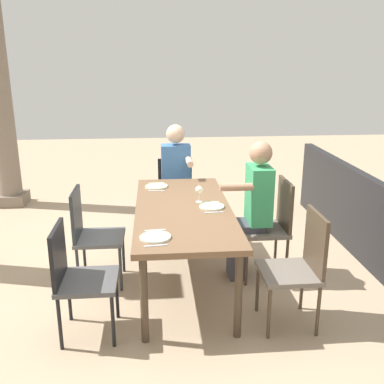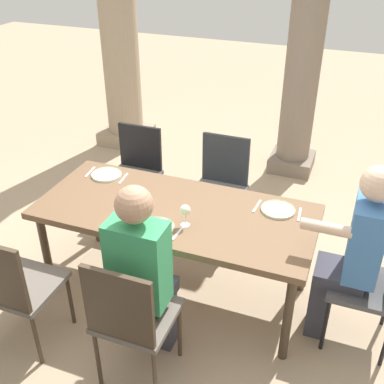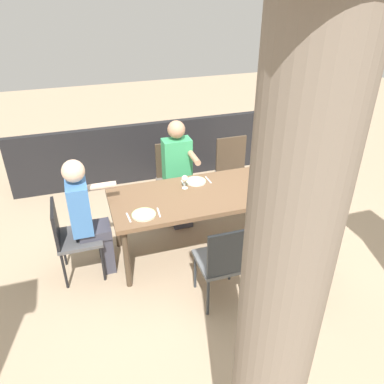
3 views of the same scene
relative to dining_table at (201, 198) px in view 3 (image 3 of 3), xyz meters
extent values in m
plane|color=tan|center=(0.00, 0.00, -0.69)|extent=(16.00, 16.00, 0.00)
cube|color=brown|center=(0.00, 0.00, 0.04)|extent=(1.96, 0.86, 0.05)
cylinder|color=#473828|center=(-0.90, 0.35, -0.33)|extent=(0.06, 0.06, 0.70)
cylinder|color=#473828|center=(0.90, 0.35, -0.33)|extent=(0.06, 0.06, 0.70)
cylinder|color=#473828|center=(-0.90, -0.35, -0.33)|extent=(0.06, 0.06, 0.70)
cylinder|color=#473828|center=(0.90, -0.35, -0.33)|extent=(0.06, 0.06, 0.70)
cube|color=#4F4F50|center=(-0.75, 0.77, -0.24)|extent=(0.44, 0.44, 0.04)
cube|color=black|center=(-0.75, 0.97, -0.02)|extent=(0.42, 0.03, 0.44)
cylinder|color=black|center=(-0.94, 0.58, -0.47)|extent=(0.03, 0.03, 0.42)
cylinder|color=black|center=(-0.56, 0.58, -0.47)|extent=(0.03, 0.03, 0.42)
cylinder|color=black|center=(-0.94, 0.96, -0.47)|extent=(0.03, 0.03, 0.42)
cylinder|color=black|center=(-0.56, 0.96, -0.47)|extent=(0.03, 0.03, 0.42)
cube|color=#6A6158|center=(-0.75, -0.77, -0.24)|extent=(0.44, 0.44, 0.04)
cube|color=#473828|center=(-0.75, -0.97, 0.00)|extent=(0.42, 0.03, 0.49)
cylinder|color=#473828|center=(-0.56, -0.58, -0.47)|extent=(0.03, 0.03, 0.43)
cylinder|color=#473828|center=(-0.94, -0.58, -0.47)|extent=(0.03, 0.03, 0.43)
cylinder|color=#473828|center=(-0.56, -0.96, -0.47)|extent=(0.03, 0.03, 0.43)
cylinder|color=#473828|center=(-0.94, -0.96, -0.47)|extent=(0.03, 0.03, 0.43)
cube|color=#5B5E61|center=(0.07, 0.77, -0.24)|extent=(0.44, 0.44, 0.04)
cube|color=#2D3338|center=(0.07, 0.97, 0.00)|extent=(0.42, 0.03, 0.47)
cylinder|color=#2D3338|center=(-0.12, 0.58, -0.47)|extent=(0.03, 0.03, 0.43)
cylinder|color=#2D3338|center=(0.26, 0.58, -0.47)|extent=(0.03, 0.03, 0.43)
cylinder|color=#2D3338|center=(-0.12, 0.96, -0.47)|extent=(0.03, 0.03, 0.43)
cylinder|color=#2D3338|center=(0.26, 0.96, -0.47)|extent=(0.03, 0.03, 0.43)
cube|color=#6A6158|center=(0.07, -0.77, -0.21)|extent=(0.44, 0.44, 0.04)
cube|color=#473828|center=(0.07, -0.97, 0.03)|extent=(0.42, 0.03, 0.49)
cylinder|color=#473828|center=(0.26, -0.58, -0.46)|extent=(0.03, 0.03, 0.46)
cylinder|color=#473828|center=(-0.12, -0.58, -0.46)|extent=(0.03, 0.03, 0.46)
cylinder|color=#473828|center=(0.26, -0.96, -0.46)|extent=(0.03, 0.03, 0.46)
cylinder|color=#473828|center=(-0.12, -0.96, -0.46)|extent=(0.03, 0.03, 0.46)
cube|color=#4F4F50|center=(1.32, 0.00, -0.23)|extent=(0.44, 0.44, 0.04)
cube|color=black|center=(1.52, 0.00, -0.02)|extent=(0.03, 0.42, 0.41)
cylinder|color=black|center=(1.13, 0.19, -0.47)|extent=(0.03, 0.03, 0.44)
cylinder|color=black|center=(1.13, -0.19, -0.47)|extent=(0.03, 0.03, 0.44)
cylinder|color=black|center=(1.51, 0.19, -0.47)|extent=(0.03, 0.03, 0.44)
cylinder|color=black|center=(1.51, -0.19, -0.47)|extent=(0.03, 0.03, 0.44)
cube|color=#3F3F4C|center=(1.07, 0.00, -0.46)|extent=(0.14, 0.24, 0.46)
cube|color=#3F3F4C|center=(1.16, 0.00, -0.18)|extent=(0.32, 0.28, 0.10)
cube|color=#3F72B2|center=(1.27, 0.00, 0.14)|extent=(0.20, 0.34, 0.53)
sphere|color=beige|center=(1.27, 0.00, 0.53)|extent=(0.22, 0.22, 0.22)
cylinder|color=beige|center=(1.03, -0.14, 0.25)|extent=(0.30, 0.07, 0.07)
cube|color=#3F3F4C|center=(0.07, -0.51, -0.46)|extent=(0.24, 0.14, 0.46)
cube|color=#3F3F4C|center=(0.07, -0.60, -0.18)|extent=(0.28, 0.32, 0.10)
cube|color=#389E60|center=(0.07, -0.71, 0.15)|extent=(0.34, 0.20, 0.54)
sphere|color=tan|center=(0.07, -0.71, 0.54)|extent=(0.21, 0.21, 0.21)
cylinder|color=tan|center=(-0.07, -0.47, 0.26)|extent=(0.07, 0.30, 0.07)
cylinder|color=gray|center=(0.45, 2.34, 0.81)|extent=(0.36, 0.36, 2.67)
cube|color=black|center=(0.00, -1.92, -0.24)|extent=(4.36, 0.10, 0.90)
cylinder|color=white|center=(-0.70, 0.26, 0.07)|extent=(0.24, 0.24, 0.01)
torus|color=#A9CD91|center=(-0.70, 0.26, 0.08)|extent=(0.24, 0.24, 0.01)
cube|color=silver|center=(-0.85, 0.26, 0.07)|extent=(0.03, 0.17, 0.01)
cube|color=silver|center=(-0.55, 0.26, 0.07)|extent=(0.03, 0.17, 0.01)
cylinder|color=white|center=(-0.02, -0.26, 0.07)|extent=(0.23, 0.23, 0.01)
torus|color=#A4C786|center=(-0.02, -0.26, 0.08)|extent=(0.23, 0.23, 0.01)
cylinder|color=white|center=(0.14, -0.16, 0.07)|extent=(0.06, 0.06, 0.00)
cylinder|color=white|center=(0.14, -0.16, 0.11)|extent=(0.01, 0.01, 0.08)
sphere|color=#F2EFCC|center=(0.14, -0.16, 0.19)|extent=(0.07, 0.07, 0.07)
cube|color=silver|center=(-0.17, -0.26, 0.07)|extent=(0.02, 0.17, 0.01)
cube|color=silver|center=(0.13, -0.26, 0.07)|extent=(0.03, 0.17, 0.01)
cylinder|color=silver|center=(0.68, 0.24, 0.07)|extent=(0.24, 0.24, 0.01)
torus|color=#A0BE77|center=(0.68, 0.24, 0.08)|extent=(0.24, 0.24, 0.01)
cube|color=silver|center=(0.53, 0.24, 0.07)|extent=(0.03, 0.17, 0.01)
cube|color=silver|center=(0.83, 0.24, 0.07)|extent=(0.03, 0.17, 0.01)
camera|label=1|loc=(-3.77, 0.25, 1.36)|focal=41.15mm
camera|label=2|loc=(1.10, -2.56, 1.87)|focal=44.18mm
camera|label=3|loc=(1.19, 3.38, 2.14)|focal=35.96mm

